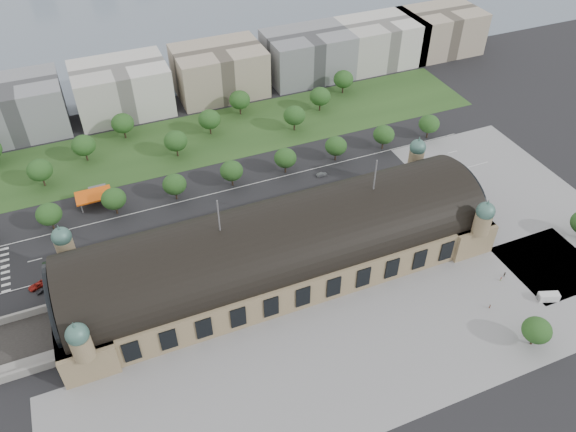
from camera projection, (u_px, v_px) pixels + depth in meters
name	position (u px, v px, depth m)	size (l,w,h in m)	color
ground	(280.00, 269.00, 198.90)	(900.00, 900.00, 0.00)	black
station	(279.00, 248.00, 192.22)	(150.00, 48.40, 44.30)	#8B7556
plaza_south	(364.00, 356.00, 170.97)	(190.00, 48.00, 0.12)	gray
plaza_east	(513.00, 199.00, 228.97)	(56.00, 100.00, 0.12)	gray
road_slab	(196.00, 219.00, 219.71)	(260.00, 26.00, 0.10)	black
grass_belt	(175.00, 144.00, 259.74)	(300.00, 45.00, 0.10)	#26461C
petrol_station	(96.00, 193.00, 227.03)	(14.00, 13.00, 5.05)	#E5540D
office_2	(14.00, 108.00, 261.01)	(45.00, 32.00, 24.00)	gray
office_3	(122.00, 89.00, 275.60)	(45.00, 32.00, 24.00)	silver
office_4	(219.00, 71.00, 290.19)	(45.00, 32.00, 24.00)	tan
office_5	(307.00, 55.00, 304.78)	(45.00, 32.00, 24.00)	gray
office_6	(380.00, 42.00, 317.92)	(45.00, 32.00, 24.00)	silver
office_7	(439.00, 31.00, 329.59)	(45.00, 32.00, 24.00)	tan
tree_row_2	(49.00, 214.00, 210.22)	(9.60, 9.60, 11.52)	#2D2116
tree_row_3	(114.00, 199.00, 217.23)	(9.60, 9.60, 11.52)	#2D2116
tree_row_4	(174.00, 184.00, 224.23)	(9.60, 9.60, 11.52)	#2D2116
tree_row_5	(232.00, 171.00, 231.24)	(9.60, 9.60, 11.52)	#2D2116
tree_row_6	(285.00, 158.00, 238.24)	(9.60, 9.60, 11.52)	#2D2116
tree_row_7	(336.00, 146.00, 245.25)	(9.60, 9.60, 11.52)	#2D2116
tree_row_8	(384.00, 135.00, 252.25)	(9.60, 9.60, 11.52)	#2D2116
tree_row_9	(429.00, 124.00, 259.26)	(9.60, 9.60, 11.52)	#2D2116
tree_belt_3	(40.00, 170.00, 230.56)	(10.40, 10.40, 12.48)	#2D2116
tree_belt_4	(83.00, 145.00, 244.52)	(10.40, 10.40, 12.48)	#2D2116
tree_belt_5	(123.00, 123.00, 258.48)	(10.40, 10.40, 12.48)	#2D2116
tree_belt_6	(176.00, 141.00, 247.20)	(10.40, 10.40, 12.48)	#2D2116
tree_belt_7	(209.00, 119.00, 261.16)	(10.40, 10.40, 12.48)	#2D2116
tree_belt_8	(240.00, 100.00, 275.12)	(10.40, 10.40, 12.48)	#2D2116
tree_belt_9	(294.00, 115.00, 263.83)	(10.40, 10.40, 12.48)	#2D2116
tree_belt_10	(320.00, 96.00, 277.79)	(10.40, 10.40, 12.48)	#2D2116
tree_belt_11	(343.00, 79.00, 291.75)	(10.40, 10.40, 12.48)	#2D2116
tree_plaza_s	(537.00, 330.00, 169.92)	(9.00, 9.00, 10.64)	#2D2116
traffic_car_2	(132.00, 247.00, 206.47)	(2.62, 5.69, 1.58)	black
traffic_car_4	(287.00, 198.00, 228.15)	(1.92, 4.76, 1.62)	#172642
traffic_car_5	(322.00, 174.00, 240.50)	(1.63, 4.66, 1.54)	#505357
traffic_car_6	(445.00, 163.00, 246.96)	(2.14, 4.63, 1.29)	#B8B8BB
parked_car_0	(42.00, 291.00, 190.27)	(1.35, 3.88, 1.28)	black
parked_car_1	(37.00, 286.00, 191.78)	(2.71, 5.88, 1.63)	maroon
parked_car_2	(153.00, 260.00, 201.31)	(2.11, 5.18, 1.50)	#1B1640
parked_car_3	(169.00, 256.00, 203.08)	(1.52, 3.79, 1.29)	slate
parked_car_4	(157.00, 259.00, 201.71)	(1.65, 4.72, 1.56)	silver
parked_car_5	(140.00, 256.00, 202.83)	(2.72, 5.91, 1.64)	#999BA1
parked_car_6	(214.00, 243.00, 207.90)	(2.04, 5.02, 1.46)	black
bus_west	(191.00, 236.00, 209.50)	(2.69, 11.48, 3.20)	#CB4420
bus_mid	(273.00, 215.00, 219.18)	(2.58, 11.03, 3.07)	white
bus_east	(287.00, 211.00, 220.98)	(2.46, 10.50, 2.93)	beige
van_south	(547.00, 297.00, 187.11)	(7.26, 4.79, 2.92)	silver
pedestrian_0	(501.00, 279.00, 194.11)	(0.77, 0.44, 1.57)	gray
pedestrian_1	(490.00, 307.00, 184.61)	(0.67, 0.44, 1.83)	gray
pedestrian_2	(505.00, 274.00, 195.58)	(0.94, 0.54, 1.94)	gray
pedestrian_4	(549.00, 337.00, 175.42)	(1.06, 0.46, 1.64)	gray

